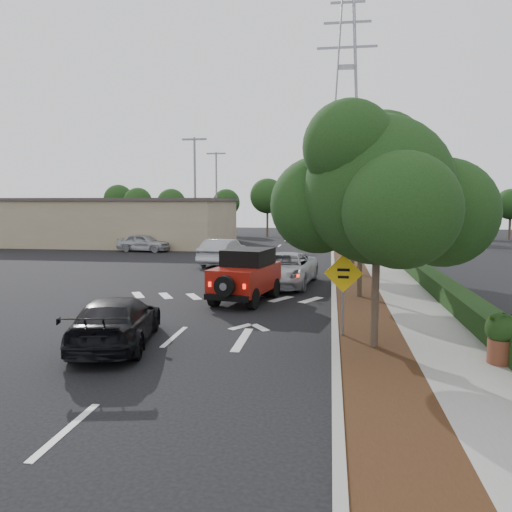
% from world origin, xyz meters
% --- Properties ---
extents(ground, '(120.00, 120.00, 0.00)m').
position_xyz_m(ground, '(0.00, 0.00, 0.00)').
color(ground, black).
rests_on(ground, ground).
extents(curb, '(0.20, 70.00, 0.15)m').
position_xyz_m(curb, '(4.60, 12.00, 0.07)').
color(curb, '#9E9B93').
rests_on(curb, ground).
extents(planting_strip, '(1.80, 70.00, 0.12)m').
position_xyz_m(planting_strip, '(5.60, 12.00, 0.06)').
color(planting_strip, black).
rests_on(planting_strip, ground).
extents(sidewalk, '(2.00, 70.00, 0.12)m').
position_xyz_m(sidewalk, '(7.50, 12.00, 0.06)').
color(sidewalk, gray).
rests_on(sidewalk, ground).
extents(hedge, '(0.80, 70.00, 0.80)m').
position_xyz_m(hedge, '(8.90, 12.00, 0.40)').
color(hedge, black).
rests_on(hedge, ground).
extents(commercial_building, '(22.00, 12.00, 4.00)m').
position_xyz_m(commercial_building, '(-16.00, 30.00, 2.00)').
color(commercial_building, gray).
rests_on(commercial_building, ground).
extents(transmission_tower, '(7.00, 4.00, 28.00)m').
position_xyz_m(transmission_tower, '(6.00, 48.00, 0.00)').
color(transmission_tower, slate).
rests_on(transmission_tower, ground).
extents(street_tree_near, '(3.80, 3.80, 5.92)m').
position_xyz_m(street_tree_near, '(5.60, -0.50, 0.00)').
color(street_tree_near, black).
rests_on(street_tree_near, ground).
extents(street_tree_mid, '(3.20, 3.20, 5.32)m').
position_xyz_m(street_tree_mid, '(5.60, 6.50, 0.00)').
color(street_tree_mid, black).
rests_on(street_tree_mid, ground).
extents(street_tree_far, '(3.40, 3.40, 5.62)m').
position_xyz_m(street_tree_far, '(5.60, 13.00, 0.00)').
color(street_tree_far, black).
rests_on(street_tree_far, ground).
extents(light_pole_a, '(2.00, 0.22, 9.00)m').
position_xyz_m(light_pole_a, '(-6.50, 26.00, 0.00)').
color(light_pole_a, slate).
rests_on(light_pole_a, ground).
extents(light_pole_b, '(2.00, 0.22, 9.00)m').
position_xyz_m(light_pole_b, '(-7.50, 38.00, 0.00)').
color(light_pole_b, slate).
rests_on(light_pole_b, ground).
extents(red_jeep, '(2.47, 4.16, 2.04)m').
position_xyz_m(red_jeep, '(1.22, 5.53, 1.04)').
color(red_jeep, black).
rests_on(red_jeep, ground).
extents(silver_suv_ahead, '(3.13, 5.68, 1.51)m').
position_xyz_m(silver_suv_ahead, '(2.33, 9.37, 0.75)').
color(silver_suv_ahead, '#AEB0B7').
rests_on(silver_suv_ahead, ground).
extents(black_suv_oncoming, '(2.73, 4.89, 1.34)m').
position_xyz_m(black_suv_oncoming, '(-1.28, -1.06, 0.67)').
color(black_suv_oncoming, black).
rests_on(black_suv_oncoming, ground).
extents(silver_sedan_oncoming, '(2.31, 5.02, 1.59)m').
position_xyz_m(silver_sedan_oncoming, '(-2.12, 16.48, 0.80)').
color(silver_sedan_oncoming, '#929599').
rests_on(silver_sedan_oncoming, ground).
extents(parked_suv, '(4.25, 2.11, 1.39)m').
position_xyz_m(parked_suv, '(-9.96, 23.37, 0.70)').
color(parked_suv, '#A5A8AD').
rests_on(parked_suv, ground).
extents(speed_hump_sign, '(1.09, 0.10, 2.31)m').
position_xyz_m(speed_hump_sign, '(4.80, 0.48, 1.60)').
color(speed_hump_sign, slate).
rests_on(speed_hump_sign, ground).
extents(terracotta_planter, '(0.72, 0.72, 1.26)m').
position_xyz_m(terracotta_planter, '(8.40, -1.51, 0.85)').
color(terracotta_planter, brown).
rests_on(terracotta_planter, ground).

